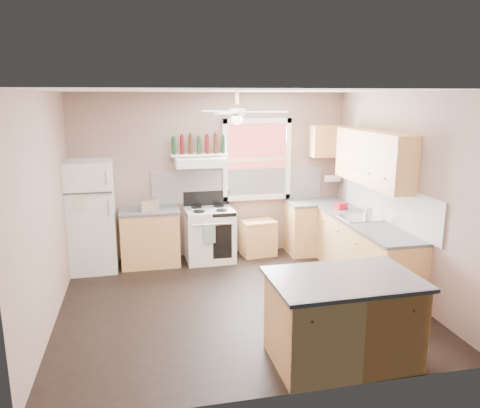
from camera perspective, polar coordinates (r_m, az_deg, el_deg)
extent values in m
plane|color=black|center=(6.27, -0.32, -11.86)|extent=(4.50, 4.50, 0.00)
plane|color=white|center=(5.68, -0.35, 13.65)|extent=(4.50, 4.50, 0.00)
cube|color=#886C61|center=(7.79, -3.42, 3.49)|extent=(4.50, 0.05, 2.70)
cube|color=#886C61|center=(6.67, 19.16, 1.16)|extent=(0.05, 4.00, 2.70)
cube|color=#886C61|center=(5.82, -22.84, -0.82)|extent=(0.05, 4.00, 2.70)
cube|color=white|center=(7.86, -0.12, 2.31)|extent=(2.90, 0.03, 0.55)
cube|color=white|center=(6.94, 17.50, 0.24)|extent=(0.03, 2.60, 0.55)
cube|color=maroon|center=(7.86, 2.04, 5.44)|extent=(1.00, 0.02, 1.20)
cube|color=white|center=(7.83, 2.09, 5.41)|extent=(1.16, 0.07, 1.36)
cube|color=white|center=(7.48, -17.75, -1.43)|extent=(0.74, 0.72, 1.70)
cube|color=tan|center=(7.59, -10.89, -4.11)|extent=(0.90, 0.60, 0.86)
cube|color=#4D4D50|center=(7.47, -11.04, -0.81)|extent=(0.92, 0.62, 0.04)
cube|color=silver|center=(7.37, -11.07, -0.12)|extent=(0.32, 0.24, 0.18)
cube|color=white|center=(7.65, -3.73, -3.77)|extent=(0.78, 0.65, 0.86)
cube|color=white|center=(7.44, -4.88, 5.13)|extent=(0.78, 0.50, 0.14)
cube|color=white|center=(7.55, -5.01, 6.00)|extent=(0.90, 0.26, 0.03)
cube|color=tan|center=(7.92, 2.26, -4.33)|extent=(0.59, 0.43, 0.55)
cube|color=tan|center=(8.14, 9.31, -2.88)|extent=(1.00, 0.60, 0.86)
cube|color=tan|center=(7.00, 15.04, -5.82)|extent=(0.60, 2.20, 0.86)
cube|color=#4D4D50|center=(8.02, 9.43, 0.21)|extent=(1.02, 0.62, 0.04)
cube|color=#4D4D50|center=(6.87, 15.19, -2.27)|extent=(0.62, 2.22, 0.04)
cube|color=silver|center=(7.04, 14.46, -1.73)|extent=(0.55, 0.45, 0.03)
cylinder|color=silver|center=(7.09, 15.65, -1.07)|extent=(0.03, 0.03, 0.14)
cube|color=tan|center=(6.93, 15.91, 5.43)|extent=(0.33, 1.80, 0.76)
cube|color=tan|center=(8.06, 10.70, 7.56)|extent=(0.60, 0.33, 0.52)
cylinder|color=white|center=(8.22, 11.20, 3.07)|extent=(0.26, 0.12, 0.12)
cube|color=tan|center=(4.96, 12.35, -13.76)|extent=(1.40, 0.90, 0.86)
cube|color=#4D4D50|center=(4.78, 12.61, -8.93)|extent=(1.49, 0.98, 0.04)
cylinder|color=white|center=(5.69, -0.35, 11.13)|extent=(0.20, 0.20, 0.08)
imported|color=silver|center=(6.89, 15.17, -1.09)|extent=(0.10, 0.10, 0.22)
cube|color=red|center=(7.52, 12.21, -0.24)|extent=(0.21, 0.17, 0.10)
cylinder|color=#143819|center=(7.49, -8.09, 7.03)|extent=(0.06, 0.06, 0.27)
cylinder|color=#590F0F|center=(7.50, -7.07, 7.14)|extent=(0.06, 0.06, 0.29)
cylinder|color=#3F230F|center=(7.51, -6.05, 7.25)|extent=(0.06, 0.06, 0.31)
cylinder|color=#143819|center=(7.53, -5.03, 7.14)|extent=(0.06, 0.06, 0.27)
cylinder|color=#590F0F|center=(7.55, -4.02, 7.24)|extent=(0.06, 0.06, 0.29)
cylinder|color=#3F230F|center=(7.57, -3.02, 7.35)|extent=(0.06, 0.06, 0.31)
cylinder|color=#143819|center=(7.59, -2.02, 7.22)|extent=(0.06, 0.06, 0.27)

